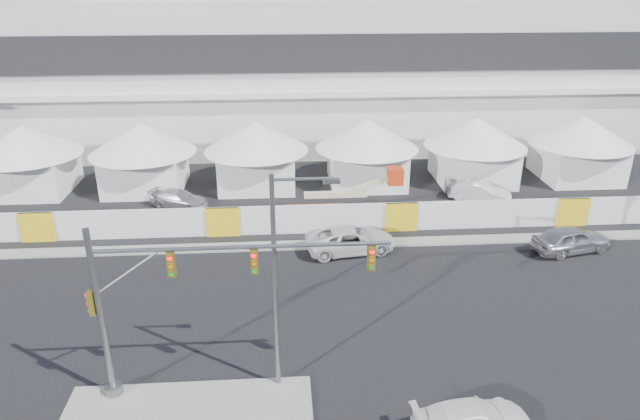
{
  "coord_description": "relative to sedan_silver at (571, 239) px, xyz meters",
  "views": [
    {
      "loc": [
        -1.94,
        -20.53,
        16.53
      ],
      "look_at": [
        0.18,
        10.0,
        3.55
      ],
      "focal_mm": 32.0,
      "sensor_mm": 36.0,
      "label": 1
    }
  ],
  "objects": [
    {
      "name": "stadium",
      "position": [
        -7.37,
        30.94,
        8.6
      ],
      "size": [
        80.0,
        24.8,
        21.98
      ],
      "color": "silver",
      "rests_on": "ground"
    },
    {
      "name": "pickup_near",
      "position": [
        -11.04,
        -14.68,
        -0.17
      ],
      "size": [
        2.45,
        4.87,
        1.36
      ],
      "primitive_type": "imported",
      "rotation": [
        0.0,
        0.0,
        1.69
      ],
      "color": "white",
      "rests_on": "ground"
    },
    {
      "name": "ground",
      "position": [
        -16.08,
        -10.56,
        -0.85
      ],
      "size": [
        160.0,
        160.0,
        0.0
      ],
      "primitive_type": "plane",
      "color": "black",
      "rests_on": "ground"
    },
    {
      "name": "pickup_curb",
      "position": [
        -13.83,
        1.02,
        -0.06
      ],
      "size": [
        3.4,
        5.99,
        1.58
      ],
      "primitive_type": "imported",
      "rotation": [
        0.0,
        0.0,
        1.71
      ],
      "color": "white",
      "rests_on": "ground"
    },
    {
      "name": "boom_lift",
      "position": [
        -15.03,
        5.12,
        0.25
      ],
      "size": [
        7.99,
        1.84,
        4.08
      ],
      "rotation": [
        0.0,
        0.0,
        0.01
      ],
      "color": "red",
      "rests_on": "ground"
    },
    {
      "name": "hoarding_fence",
      "position": [
        -10.08,
        3.94,
        0.15
      ],
      "size": [
        70.0,
        0.25,
        2.0
      ],
      "primitive_type": "cube",
      "color": "white",
      "rests_on": "ground"
    },
    {
      "name": "sedan_silver",
      "position": [
        0.0,
        0.0,
        0.0
      ],
      "size": [
        3.02,
        5.29,
        1.7
      ],
      "primitive_type": "imported",
      "rotation": [
        0.0,
        0.0,
        1.79
      ],
      "color": "#AFAEB3",
      "rests_on": "ground"
    },
    {
      "name": "far_curb",
      "position": [
        3.92,
        1.94,
        -0.79
      ],
      "size": [
        80.0,
        1.2,
        0.12
      ],
      "primitive_type": "cube",
      "color": "gray",
      "rests_on": "ground"
    },
    {
      "name": "lot_car_c",
      "position": [
        -25.84,
        9.15,
        -0.21
      ],
      "size": [
        3.29,
        4.73,
        1.27
      ],
      "primitive_type": "imported",
      "rotation": [
        0.0,
        0.0,
        1.19
      ],
      "color": "#BCBCC1",
      "rests_on": "ground"
    },
    {
      "name": "traffic_mast",
      "position": [
        -22.82,
        -11.56,
        3.6
      ],
      "size": [
        11.76,
        0.74,
        7.58
      ],
      "color": "gray",
      "rests_on": "median_island"
    },
    {
      "name": "lot_car_a",
      "position": [
        -2.97,
        8.68,
        -0.09
      ],
      "size": [
        3.68,
        4.81,
        1.52
      ],
      "primitive_type": "imported",
      "rotation": [
        0.0,
        0.0,
        1.06
      ],
      "color": "white",
      "rests_on": "ground"
    },
    {
      "name": "streetlight_median",
      "position": [
        -18.18,
        -11.36,
        4.73
      ],
      "size": [
        2.62,
        0.26,
        9.46
      ],
      "color": "slate",
      "rests_on": "median_island"
    },
    {
      "name": "tent_row",
      "position": [
        -15.58,
        13.44,
        2.3
      ],
      "size": [
        53.4,
        8.4,
        5.4
      ],
      "color": "white",
      "rests_on": "ground"
    }
  ]
}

